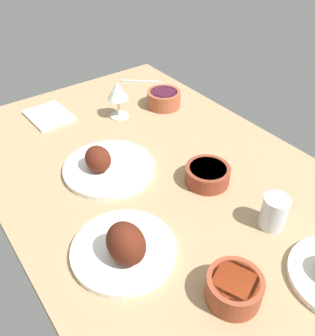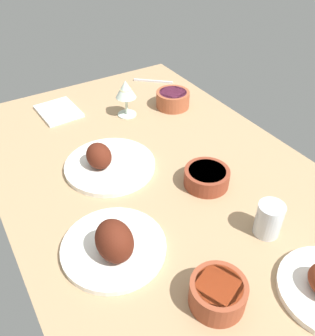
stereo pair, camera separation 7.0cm
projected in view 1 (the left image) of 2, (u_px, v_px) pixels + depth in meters
dining_table at (157, 178)px, 110.23cm from camera, size 140.00×90.00×4.00cm
plate_center_main at (106, 165)px, 108.60cm from camera, size 27.82×27.82×9.07cm
plate_far_side at (125, 247)px, 82.97cm from camera, size 25.27×25.27×11.15cm
bowl_sauce at (234, 288)px, 74.55cm from camera, size 11.93×11.93×6.28cm
bowl_onions at (164, 98)px, 139.22cm from camera, size 12.89×12.89×6.22cm
bowl_pasta at (207, 174)px, 104.27cm from camera, size 13.10×13.10×5.10cm
wine_glass at (118, 92)px, 128.89cm from camera, size 7.60×7.60×14.00cm
water_tumbler at (274, 212)px, 89.79cm from camera, size 6.60×6.60×9.18cm
folded_napkin at (49, 116)px, 134.37cm from camera, size 17.84×14.55×1.20cm
fork_loose at (141, 81)px, 157.57cm from camera, size 12.22×13.51×0.80cm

